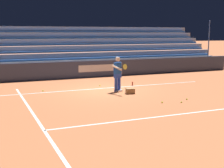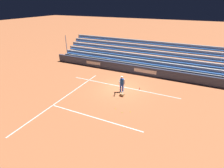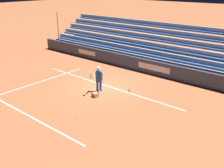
{
  "view_description": "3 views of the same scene",
  "coord_description": "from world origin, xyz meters",
  "px_view_note": "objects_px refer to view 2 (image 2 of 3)",
  "views": [
    {
      "loc": [
        5.71,
        14.52,
        2.87
      ],
      "look_at": [
        0.35,
        1.78,
        0.6
      ],
      "focal_mm": 50.0,
      "sensor_mm": 36.0,
      "label": 1
    },
    {
      "loc": [
        -6.17,
        15.11,
        8.3
      ],
      "look_at": [
        0.26,
        1.44,
        1.1
      ],
      "focal_mm": 28.0,
      "sensor_mm": 36.0,
      "label": 2
    },
    {
      "loc": [
        -11.28,
        12.17,
        6.74
      ],
      "look_at": [
        -1.22,
        0.26,
        0.65
      ],
      "focal_mm": 42.0,
      "sensor_mm": 36.0,
      "label": 3
    }
  ],
  "objects_px": {
    "tennis_player": "(122,84)",
    "water_bottle": "(140,89)",
    "tennis_ball_by_box": "(122,113)",
    "tennis_ball_far_left": "(130,112)",
    "ball_box_cardboard": "(122,95)",
    "tennis_ball_toward_net": "(99,80)",
    "tennis_ball_on_baseline": "(126,84)",
    "tennis_ball_midcourt": "(115,109)"
  },
  "relations": [
    {
      "from": "tennis_player",
      "to": "tennis_ball_midcourt",
      "type": "distance_m",
      "value": 3.21
    },
    {
      "from": "tennis_player",
      "to": "water_bottle",
      "type": "xyz_separation_m",
      "value": [
        -1.48,
        -1.34,
        -0.78
      ]
    },
    {
      "from": "tennis_ball_on_baseline",
      "to": "tennis_ball_far_left",
      "type": "bearing_deg",
      "value": 114.86
    },
    {
      "from": "tennis_player",
      "to": "tennis_ball_on_baseline",
      "type": "distance_m",
      "value": 2.1
    },
    {
      "from": "tennis_player",
      "to": "ball_box_cardboard",
      "type": "height_order",
      "value": "tennis_player"
    },
    {
      "from": "ball_box_cardboard",
      "to": "tennis_ball_midcourt",
      "type": "distance_m",
      "value": 2.34
    },
    {
      "from": "ball_box_cardboard",
      "to": "tennis_ball_on_baseline",
      "type": "height_order",
      "value": "ball_box_cardboard"
    },
    {
      "from": "tennis_ball_toward_net",
      "to": "tennis_ball_midcourt",
      "type": "bearing_deg",
      "value": 131.8
    },
    {
      "from": "tennis_player",
      "to": "water_bottle",
      "type": "bearing_deg",
      "value": -137.66
    },
    {
      "from": "ball_box_cardboard",
      "to": "tennis_ball_toward_net",
      "type": "xyz_separation_m",
      "value": [
        3.74,
        -2.25,
        -0.1
      ]
    },
    {
      "from": "tennis_ball_on_baseline",
      "to": "tennis_ball_midcourt",
      "type": "height_order",
      "value": "same"
    },
    {
      "from": "tennis_ball_midcourt",
      "to": "ball_box_cardboard",
      "type": "bearing_deg",
      "value": -81.53
    },
    {
      "from": "tennis_player",
      "to": "tennis_ball_on_baseline",
      "type": "xyz_separation_m",
      "value": [
        0.23,
        -1.91,
        -0.86
      ]
    },
    {
      "from": "tennis_player",
      "to": "tennis_ball_on_baseline",
      "type": "height_order",
      "value": "tennis_player"
    },
    {
      "from": "tennis_ball_on_baseline",
      "to": "tennis_ball_by_box",
      "type": "distance_m",
      "value": 5.48
    },
    {
      "from": "tennis_player",
      "to": "tennis_ball_toward_net",
      "type": "relative_size",
      "value": 25.98
    },
    {
      "from": "tennis_player",
      "to": "tennis_ball_on_baseline",
      "type": "bearing_deg",
      "value": -83.08
    },
    {
      "from": "tennis_ball_by_box",
      "to": "water_bottle",
      "type": "relative_size",
      "value": 0.3
    },
    {
      "from": "tennis_player",
      "to": "tennis_ball_on_baseline",
      "type": "relative_size",
      "value": 25.98
    },
    {
      "from": "tennis_ball_on_baseline",
      "to": "water_bottle",
      "type": "distance_m",
      "value": 1.8
    },
    {
      "from": "tennis_ball_by_box",
      "to": "water_bottle",
      "type": "bearing_deg",
      "value": -90.72
    },
    {
      "from": "tennis_ball_by_box",
      "to": "tennis_ball_midcourt",
      "type": "bearing_deg",
      "value": -22.35
    },
    {
      "from": "tennis_player",
      "to": "ball_box_cardboard",
      "type": "xyz_separation_m",
      "value": [
        -0.33,
        0.71,
        -0.76
      ]
    },
    {
      "from": "tennis_player",
      "to": "tennis_ball_midcourt",
      "type": "xyz_separation_m",
      "value": [
        -0.68,
        3.02,
        -0.86
      ]
    },
    {
      "from": "tennis_ball_midcourt",
      "to": "tennis_ball_toward_net",
      "type": "bearing_deg",
      "value": -48.2
    },
    {
      "from": "tennis_ball_far_left",
      "to": "ball_box_cardboard",
      "type": "bearing_deg",
      "value": -52.86
    },
    {
      "from": "tennis_ball_toward_net",
      "to": "tennis_ball_far_left",
      "type": "relative_size",
      "value": 1.0
    },
    {
      "from": "tennis_ball_toward_net",
      "to": "tennis_ball_far_left",
      "type": "height_order",
      "value": "same"
    },
    {
      "from": "tennis_ball_far_left",
      "to": "tennis_ball_by_box",
      "type": "xyz_separation_m",
      "value": [
        0.58,
        0.42,
        0.0
      ]
    },
    {
      "from": "tennis_ball_toward_net",
      "to": "water_bottle",
      "type": "height_order",
      "value": "water_bottle"
    },
    {
      "from": "tennis_ball_far_left",
      "to": "tennis_ball_midcourt",
      "type": "xyz_separation_m",
      "value": [
        1.32,
        0.11,
        0.0
      ]
    },
    {
      "from": "tennis_ball_midcourt",
      "to": "tennis_ball_by_box",
      "type": "relative_size",
      "value": 1.0
    },
    {
      "from": "ball_box_cardboard",
      "to": "tennis_ball_by_box",
      "type": "height_order",
      "value": "ball_box_cardboard"
    },
    {
      "from": "tennis_ball_far_left",
      "to": "tennis_ball_by_box",
      "type": "height_order",
      "value": "same"
    },
    {
      "from": "tennis_ball_toward_net",
      "to": "water_bottle",
      "type": "relative_size",
      "value": 0.3
    },
    {
      "from": "tennis_ball_far_left",
      "to": "water_bottle",
      "type": "bearing_deg",
      "value": -82.99
    },
    {
      "from": "ball_box_cardboard",
      "to": "tennis_ball_on_baseline",
      "type": "bearing_deg",
      "value": -77.8
    },
    {
      "from": "ball_box_cardboard",
      "to": "tennis_ball_on_baseline",
      "type": "distance_m",
      "value": 2.68
    },
    {
      "from": "ball_box_cardboard",
      "to": "water_bottle",
      "type": "distance_m",
      "value": 2.35
    },
    {
      "from": "tennis_ball_on_baseline",
      "to": "tennis_ball_toward_net",
      "type": "height_order",
      "value": "same"
    },
    {
      "from": "tennis_player",
      "to": "ball_box_cardboard",
      "type": "distance_m",
      "value": 1.09
    },
    {
      "from": "tennis_player",
      "to": "tennis_ball_midcourt",
      "type": "relative_size",
      "value": 25.98
    }
  ]
}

